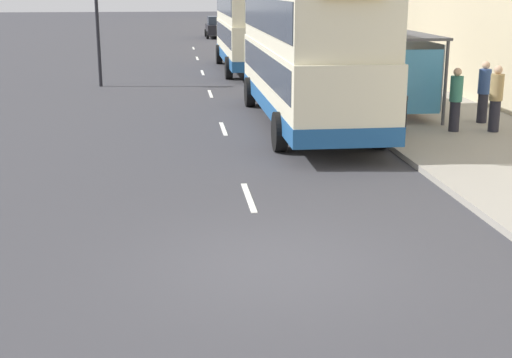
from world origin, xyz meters
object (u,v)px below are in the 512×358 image
at_px(double_decker_bus_ahead, 250,23).
at_px(litter_bin, 397,115).
at_px(pedestrian_2, 484,91).
at_px(double_decker_bus_near, 307,48).
at_px(pedestrian_1, 356,78).
at_px(pedestrian_at_shelter, 456,99).
at_px(pedestrian_3, 496,98).
at_px(car_0, 217,27).
at_px(traffic_light_far_kerb, 96,5).
at_px(bus_shelter, 410,59).

height_order(double_decker_bus_ahead, litter_bin, double_decker_bus_ahead).
bearing_deg(pedestrian_2, double_decker_bus_near, 170.07).
xyz_separation_m(double_decker_bus_near, double_decker_bus_ahead, (-0.13, 14.34, -0.00)).
bearing_deg(double_decker_bus_ahead, pedestrian_1, -77.88).
xyz_separation_m(pedestrian_at_shelter, pedestrian_3, (1.07, -0.17, 0.04)).
relative_size(car_0, pedestrian_3, 2.42).
bearing_deg(pedestrian_at_shelter, pedestrian_2, 41.39).
bearing_deg(double_decker_bus_ahead, traffic_light_far_kerb, -143.71).
relative_size(pedestrian_1, pedestrian_3, 0.95).
relative_size(double_decker_bus_ahead, car_0, 2.31).
relative_size(litter_bin, traffic_light_far_kerb, 0.22).
height_order(double_decker_bus_near, pedestrian_1, double_decker_bus_near).
relative_size(bus_shelter, double_decker_bus_near, 0.39).
bearing_deg(traffic_light_far_kerb, double_decker_bus_ahead, 36.29).
distance_m(double_decker_bus_near, litter_bin, 3.48).
distance_m(pedestrian_2, litter_bin, 3.35).
distance_m(pedestrian_1, pedestrian_2, 4.81).
bearing_deg(pedestrian_1, double_decker_bus_near, -127.31).
relative_size(bus_shelter, pedestrian_3, 2.31).
height_order(bus_shelter, double_decker_bus_ahead, double_decker_bus_ahead).
relative_size(bus_shelter, traffic_light_far_kerb, 0.86).
distance_m(bus_shelter, pedestrian_3, 3.25).
bearing_deg(car_0, bus_shelter, -84.61).
bearing_deg(double_decker_bus_near, bus_shelter, 8.91).
distance_m(bus_shelter, traffic_light_far_kerb, 13.57).
height_order(double_decker_bus_ahead, traffic_light_far_kerb, traffic_light_far_kerb).
xyz_separation_m(bus_shelter, pedestrian_1, (-1.00, 2.50, -0.86)).
relative_size(pedestrian_at_shelter, pedestrian_3, 0.96).
bearing_deg(pedestrian_1, pedestrian_2, -54.42).
height_order(car_0, pedestrian_3, pedestrian_3).
bearing_deg(pedestrian_3, litter_bin, -178.58).
distance_m(double_decker_bus_ahead, litter_bin, 16.85).
bearing_deg(double_decker_bus_ahead, litter_bin, -82.44).
xyz_separation_m(pedestrian_2, litter_bin, (-3.02, -1.39, -0.39)).
distance_m(double_decker_bus_near, pedestrian_2, 5.32).
relative_size(pedestrian_1, pedestrian_2, 0.96).
relative_size(double_decker_bus_near, pedestrian_3, 5.96).
height_order(pedestrian_at_shelter, pedestrian_1, pedestrian_at_shelter).
bearing_deg(double_decker_bus_near, pedestrian_3, -24.49).
height_order(double_decker_bus_near, pedestrian_3, double_decker_bus_near).
relative_size(bus_shelter, car_0, 0.95).
distance_m(double_decker_bus_near, car_0, 37.79).
distance_m(double_decker_bus_near, pedestrian_1, 4.00).
xyz_separation_m(double_decker_bus_ahead, pedestrian_3, (4.99, -16.56, -1.22)).
bearing_deg(car_0, pedestrian_2, -82.17).
distance_m(bus_shelter, double_decker_bus_near, 3.36).
relative_size(car_0, pedestrian_at_shelter, 2.52).
bearing_deg(litter_bin, pedestrian_2, 24.69).
bearing_deg(pedestrian_at_shelter, litter_bin, -172.22).
height_order(double_decker_bus_near, pedestrian_at_shelter, double_decker_bus_near).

